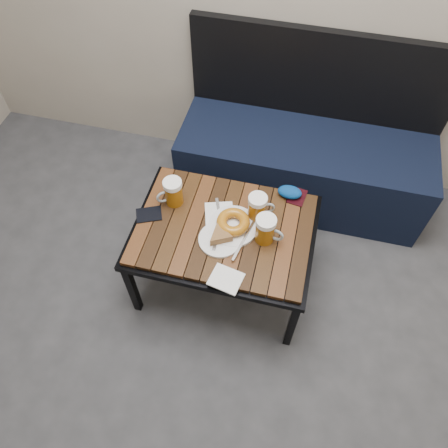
% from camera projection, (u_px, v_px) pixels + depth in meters
% --- Properties ---
extents(room_shell, '(4.00, 4.00, 4.00)m').
position_uv_depth(room_shell, '(244.00, 47.00, 0.63)').
color(room_shell, gray).
rests_on(room_shell, ground).
extents(bench, '(1.40, 0.50, 0.95)m').
position_uv_depth(bench, '(304.00, 160.00, 2.53)').
color(bench, black).
rests_on(bench, ground).
extents(cafe_table, '(0.84, 0.62, 0.47)m').
position_uv_depth(cafe_table, '(224.00, 233.00, 2.04)').
color(cafe_table, black).
rests_on(cafe_table, ground).
extents(beer_mug_left, '(0.13, 0.12, 0.14)m').
position_uv_depth(beer_mug_left, '(173.00, 192.00, 2.04)').
color(beer_mug_left, '#8D500B').
rests_on(beer_mug_left, cafe_table).
extents(beer_mug_centre, '(0.13, 0.11, 0.14)m').
position_uv_depth(beer_mug_centre, '(258.00, 207.00, 1.99)').
color(beer_mug_centre, '#8D500B').
rests_on(beer_mug_centre, cafe_table).
extents(beer_mug_right, '(0.14, 0.10, 0.15)m').
position_uv_depth(beer_mug_right, '(266.00, 229.00, 1.91)').
color(beer_mug_right, '#8D500B').
rests_on(beer_mug_right, cafe_table).
extents(plate_pie, '(0.19, 0.19, 0.05)m').
position_uv_depth(plate_pie, '(220.00, 237.00, 1.95)').
color(plate_pie, white).
rests_on(plate_pie, cafe_table).
extents(plate_bagel, '(0.23, 0.30, 0.06)m').
position_uv_depth(plate_bagel, '(233.00, 224.00, 1.99)').
color(plate_bagel, white).
rests_on(plate_bagel, cafe_table).
extents(napkin_left, '(0.16, 0.17, 0.01)m').
position_uv_depth(napkin_left, '(219.00, 213.00, 2.05)').
color(napkin_left, white).
rests_on(napkin_left, cafe_table).
extents(napkin_right, '(0.15, 0.14, 0.01)m').
position_uv_depth(napkin_right, '(226.00, 279.00, 1.85)').
color(napkin_right, white).
rests_on(napkin_right, cafe_table).
extents(passport_navy, '(0.14, 0.12, 0.01)m').
position_uv_depth(passport_navy, '(149.00, 214.00, 2.05)').
color(passport_navy, black).
rests_on(passport_navy, cafe_table).
extents(passport_burgundy, '(0.09, 0.12, 0.01)m').
position_uv_depth(passport_burgundy, '(297.00, 197.00, 2.11)').
color(passport_burgundy, black).
rests_on(passport_burgundy, cafe_table).
extents(knit_pouch, '(0.12, 0.08, 0.05)m').
position_uv_depth(knit_pouch, '(290.00, 192.00, 2.10)').
color(knit_pouch, '#050D82').
rests_on(knit_pouch, cafe_table).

